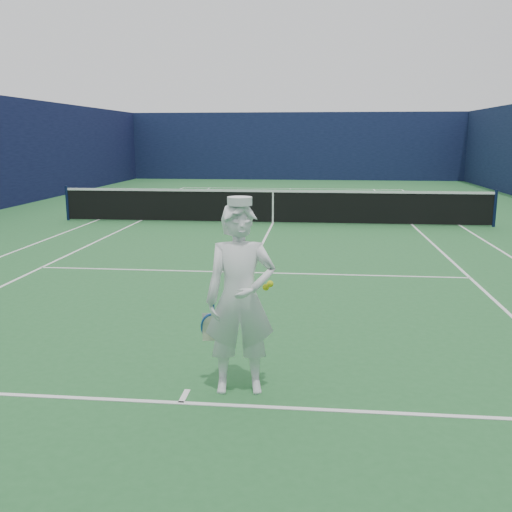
{
  "coord_description": "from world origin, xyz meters",
  "views": [
    {
      "loc": [
        1.26,
        -16.91,
        2.53
      ],
      "look_at": [
        0.54,
        -10.02,
        1.09
      ],
      "focal_mm": 40.0,
      "sensor_mm": 36.0,
      "label": 1
    }
  ],
  "objects": [
    {
      "name": "court_markings",
      "position": [
        0.0,
        0.0,
        0.0
      ],
      "size": [
        11.03,
        23.83,
        0.01
      ],
      "color": "white",
      "rests_on": "ground"
    },
    {
      "name": "ground",
      "position": [
        0.0,
        0.0,
        0.0
      ],
      "size": [
        80.0,
        80.0,
        0.0
      ],
      "primitive_type": "plane",
      "color": "#266330",
      "rests_on": "ground"
    },
    {
      "name": "tennis_net",
      "position": [
        0.0,
        0.0,
        0.55
      ],
      "size": [
        12.88,
        0.09,
        1.07
      ],
      "color": "#141E4C",
      "rests_on": "ground"
    },
    {
      "name": "tennis_player",
      "position": [
        0.54,
        -11.52,
        0.96
      ],
      "size": [
        0.84,
        0.56,
        1.98
      ],
      "rotation": [
        0.0,
        0.0,
        0.15
      ],
      "color": "white",
      "rests_on": "ground"
    },
    {
      "name": "windscreen_fence",
      "position": [
        0.0,
        0.0,
        2.0
      ],
      "size": [
        20.12,
        36.12,
        4.0
      ],
      "color": "#0F1637",
      "rests_on": "ground"
    }
  ]
}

